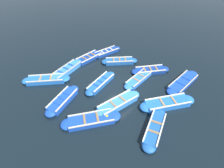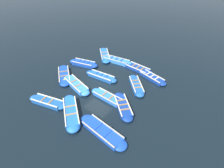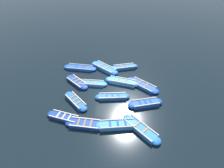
# 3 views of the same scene
# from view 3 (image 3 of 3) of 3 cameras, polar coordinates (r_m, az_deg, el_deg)

# --- Properties ---
(ground_plane) EXTENTS (120.00, 120.00, 0.00)m
(ground_plane) POSITION_cam_3_polar(r_m,az_deg,el_deg) (17.86, -1.69, -2.31)
(ground_plane) COLOR black
(boat_near_quay) EXTENTS (3.39, 1.67, 0.44)m
(boat_near_quay) POSITION_cam_3_polar(r_m,az_deg,el_deg) (16.56, 10.81, -6.25)
(boat_near_quay) COLOR #1947B7
(boat_near_quay) RESTS_ON ground
(boat_outer_right) EXTENTS (2.87, 2.84, 0.40)m
(boat_outer_right) POSITION_cam_3_polar(r_m,az_deg,el_deg) (16.88, -11.77, -5.46)
(boat_outer_right) COLOR #1E59AD
(boat_outer_right) RESTS_ON ground
(boat_broadside) EXTENTS (3.83, 1.37, 0.44)m
(boat_broadside) POSITION_cam_3_polar(r_m,az_deg,el_deg) (14.62, 1.88, -13.20)
(boat_broadside) COLOR #3884E0
(boat_broadside) RESTS_ON ground
(boat_bow_out) EXTENTS (3.29, 1.42, 0.37)m
(boat_bow_out) POSITION_cam_3_polar(r_m,az_deg,el_deg) (15.72, -15.37, -10.40)
(boat_bow_out) COLOR navy
(boat_bow_out) RESTS_ON ground
(boat_mid_row) EXTENTS (4.07, 1.24, 0.35)m
(boat_mid_row) POSITION_cam_3_polar(r_m,az_deg,el_deg) (21.42, -10.42, 5.23)
(boat_mid_row) COLOR #1947B7
(boat_mid_row) RESTS_ON ground
(boat_tucked) EXTENTS (3.42, 1.66, 0.40)m
(boat_tucked) POSITION_cam_3_polar(r_m,az_deg,el_deg) (21.20, 4.04, 5.52)
(boat_tucked) COLOR #1E59AD
(boat_tucked) RESTS_ON ground
(boat_stern_in) EXTENTS (3.81, 1.59, 0.45)m
(boat_stern_in) POSITION_cam_3_polar(r_m,az_deg,el_deg) (18.78, 3.36, 0.75)
(boat_stern_in) COLOR #3884E0
(boat_stern_in) RESTS_ON ground
(boat_far_corner) EXTENTS (3.57, 2.97, 0.39)m
(boat_far_corner) POSITION_cam_3_polar(r_m,az_deg,el_deg) (18.60, 9.94, -0.39)
(boat_far_corner) COLOR #1947B7
(boat_far_corner) RESTS_ON ground
(boat_outer_left) EXTENTS (3.72, 3.04, 0.46)m
(boat_outer_left) POSITION_cam_3_polar(r_m,az_deg,el_deg) (20.98, -2.48, 5.30)
(boat_outer_left) COLOR blue
(boat_outer_left) RESTS_ON ground
(boat_inner_gap) EXTENTS (3.40, 1.06, 0.37)m
(boat_inner_gap) POSITION_cam_3_polar(r_m,az_deg,el_deg) (14.89, -8.85, -12.75)
(boat_inner_gap) COLOR navy
(boat_inner_gap) RESTS_ON ground
(boat_end_of_row) EXTENTS (3.07, 2.75, 0.37)m
(boat_end_of_row) POSITION_cam_3_polar(r_m,az_deg,el_deg) (19.15, -11.42, 0.65)
(boat_end_of_row) COLOR navy
(boat_end_of_row) RESTS_ON ground
(boat_drifting) EXTENTS (3.29, 3.18, 0.41)m
(boat_drifting) POSITION_cam_3_polar(r_m,az_deg,el_deg) (14.58, 9.38, -14.20)
(boat_drifting) COLOR blue
(boat_drifting) RESTS_ON ground
(boat_alongside) EXTENTS (3.44, 1.11, 0.39)m
(boat_alongside) POSITION_cam_3_polar(r_m,az_deg,el_deg) (16.96, 0.15, -4.17)
(boat_alongside) COLOR #1E59AD
(boat_alongside) RESTS_ON ground
(boat_centre) EXTENTS (3.35, 0.86, 0.35)m
(boat_centre) POSITION_cam_3_polar(r_m,az_deg,el_deg) (18.73, -6.67, 0.21)
(boat_centre) COLOR blue
(boat_centre) RESTS_ON ground
(buoy_orange_near) EXTENTS (0.34, 0.34, 0.34)m
(buoy_orange_near) POSITION_cam_3_polar(r_m,az_deg,el_deg) (19.00, 7.46, 0.88)
(buoy_orange_near) COLOR #EAB214
(buoy_orange_near) RESTS_ON ground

